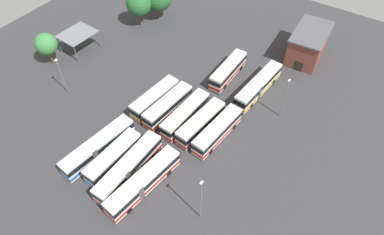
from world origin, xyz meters
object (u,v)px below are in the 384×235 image
at_px(bus_row0_slot3, 114,157).
at_px(lamp_post_near_entrance, 284,97).
at_px(tree_north_edge, 46,44).
at_px(depot_building, 308,44).
at_px(bus_row1_slot4, 155,98).
at_px(bus_row1_slot1, 201,123).
at_px(bus_row1_slot2, 185,114).
at_px(bus_row0_slot4, 98,147).
at_px(lamp_post_by_building, 201,199).
at_px(maintenance_shelter, 77,34).
at_px(bus_row0_slot2, 129,167).
at_px(bus_row1_slot3, 168,106).
at_px(bus_row0_slot1, 143,182).
at_px(lamp_post_mid_lot, 61,75).
at_px(bus_row2_slot2, 228,70).
at_px(bus_row2_slot0, 258,86).
at_px(bus_row1_slot0, 217,131).
at_px(tree_east_edge, 139,4).

xyz_separation_m(bus_row0_slot3, lamp_post_near_entrance, (24.45, -17.71, 2.92)).
bearing_deg(tree_north_edge, depot_building, -53.86).
bearing_deg(bus_row1_slot4, bus_row1_slot1, -91.99).
bearing_deg(bus_row1_slot2, bus_row0_slot3, 162.87).
height_order(bus_row0_slot4, lamp_post_by_building, lamp_post_by_building).
bearing_deg(bus_row0_slot3, maintenance_shelter, 55.47).
relative_size(bus_row0_slot2, bus_row1_slot3, 1.21).
bearing_deg(bus_row0_slot1, lamp_post_mid_lot, 72.26).
bearing_deg(bus_row2_slot2, bus_row2_slot0, -96.30).
distance_m(bus_row0_slot3, bus_row1_slot2, 14.47).
distance_m(bus_row1_slot0, bus_row2_slot2, 15.84).
xyz_separation_m(bus_row0_slot2, bus_row2_slot0, (27.69, -8.46, 0.00)).
height_order(bus_row1_slot3, bus_row2_slot0, same).
distance_m(bus_row0_slot2, lamp_post_near_entrance, 28.68).
height_order(bus_row0_slot3, bus_row1_slot0, same).
bearing_deg(lamp_post_by_building, bus_row0_slot1, 95.48).
distance_m(bus_row1_slot0, bus_row1_slot3, 10.40).
distance_m(bus_row1_slot2, tree_east_edge, 32.57).
bearing_deg(bus_row2_slot2, bus_row0_slot3, 170.63).
bearing_deg(bus_row1_slot2, maintenance_shelter, 81.53).
height_order(bus_row0_slot4, bus_row2_slot2, same).
bearing_deg(bus_row1_slot2, bus_row2_slot2, -1.63).
relative_size(bus_row0_slot4, tree_north_edge, 1.91).
bearing_deg(bus_row0_slot1, lamp_post_by_building, -84.52).
bearing_deg(bus_row1_slot2, bus_row0_slot1, -170.47).
distance_m(lamp_post_by_building, lamp_post_near_entrance, 24.49).
distance_m(lamp_post_near_entrance, tree_east_edge, 40.39).
distance_m(depot_building, maintenance_shelter, 48.89).
relative_size(depot_building, tree_east_edge, 1.37).
bearing_deg(bus_row2_slot2, tree_north_edge, 116.77).
bearing_deg(bus_row2_slot2, lamp_post_by_building, -157.71).
height_order(bus_row0_slot4, tree_north_edge, tree_north_edge).
xyz_separation_m(bus_row1_slot2, lamp_post_near_entrance, (10.63, -13.45, 2.92)).
xyz_separation_m(bus_row0_slot3, bus_row1_slot4, (14.02, 2.64, 0.00)).
distance_m(bus_row1_slot0, bus_row1_slot4, 13.49).
height_order(bus_row0_slot2, bus_row2_slot0, same).
bearing_deg(bus_row1_slot2, tree_east_edge, 53.49).
distance_m(bus_row1_slot3, lamp_post_mid_lot, 20.74).
distance_m(bus_row0_slot1, bus_row1_slot3, 16.01).
bearing_deg(bus_row1_slot1, bus_row0_slot2, 162.51).
height_order(bus_row0_slot1, lamp_post_by_building, lamp_post_by_building).
bearing_deg(bus_row1_slot4, bus_row0_slot4, 176.61).
bearing_deg(bus_row0_slot2, bus_row0_slot3, 87.72).
relative_size(bus_row1_slot0, depot_building, 0.96).
distance_m(bus_row1_slot0, tree_east_edge, 38.08).
height_order(bus_row0_slot2, lamp_post_mid_lot, lamp_post_mid_lot).
xyz_separation_m(bus_row2_slot2, lamp_post_near_entrance, (-3.88, -13.04, 2.92)).
bearing_deg(bus_row0_slot1, bus_row2_slot0, -9.84).
xyz_separation_m(bus_row2_slot0, lamp_post_by_building, (-27.55, -4.62, 3.34)).
bearing_deg(bus_row1_slot3, tree_east_edge, 49.04).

